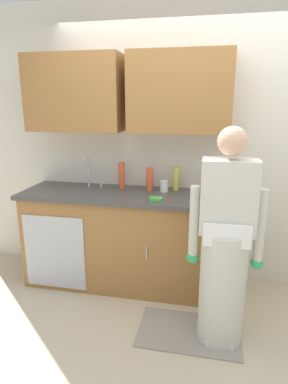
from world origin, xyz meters
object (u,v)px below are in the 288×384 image
sink (87,192)px  person_at_sink (224,256)px  bottle_water_tall (212,184)px  sponge (156,199)px  cup_by_sink (164,186)px  bottle_dish_liquid (122,175)px  bottle_water_short (150,179)px  bottle_cleaner_spray (176,179)px

sink → person_at_sink: bearing=-27.0°
sink → bottle_water_tall: bearing=6.7°
sink → sponge: (0.71, -0.20, 0.03)m
person_at_sink → bottle_water_tall: size_ratio=9.09×
cup_by_sink → bottle_dish_liquid: bearing=174.5°
bottle_dish_liquid → sponge: 0.55m
person_at_sink → cup_by_sink: person_at_sink is taller
person_at_sink → bottle_water_short: size_ratio=7.29×
sink → bottle_cleaner_spray: sink is taller
cup_by_sink → sink: bearing=-171.4°
sink → sponge: size_ratio=4.55×
bottle_dish_liquid → cup_by_sink: size_ratio=2.42×
bottle_cleaner_spray → sponge: bearing=-107.7°
bottle_water_short → sponge: bearing=-70.7°
bottle_water_tall → bottle_water_short: size_ratio=0.80×
sponge → bottle_water_tall: bearing=36.0°
person_at_sink → bottle_dish_liquid: size_ratio=6.16×
sink → cup_by_sink: sink is taller
person_at_sink → bottle_water_tall: bearing=98.3°
person_at_sink → sponge: 0.79m
bottle_water_short → sponge: bottle_water_short is taller
bottle_cleaner_spray → bottle_water_tall: bearing=-9.9°
bottle_cleaner_spray → sponge: bottle_cleaner_spray is taller
person_at_sink → bottle_cleaner_spray: bearing=118.0°
cup_by_sink → bottle_water_short: bearing=169.7°
person_at_sink → cup_by_sink: size_ratio=14.91×
bottle_cleaner_spray → bottle_dish_liquid: bottle_dish_liquid is taller
person_at_sink → bottle_dish_liquid: bearing=140.6°
bottle_cleaner_spray → bottle_water_short: bottle_cleaner_spray is taller
bottle_water_short → sponge: size_ratio=2.02×
bottle_water_tall → bottle_dish_liquid: 0.88m
bottle_water_tall → bottle_water_short: bearing=-179.9°
bottle_cleaner_spray → cup_by_sink: bottle_cleaner_spray is taller
bottle_water_tall → cup_by_sink: (-0.44, -0.03, -0.03)m
bottle_water_short → cup_by_sink: 0.16m
bottle_water_tall → cup_by_sink: size_ratio=1.64×
sink → bottle_cleaner_spray: 0.87m
cup_by_sink → bottle_cleaner_spray: bearing=40.6°
bottle_dish_liquid → bottle_water_tall: bearing=-0.9°
bottle_water_tall → bottle_cleaner_spray: size_ratio=0.79×
bottle_dish_liquid → bottle_water_short: size_ratio=1.18×
bottle_cleaner_spray → bottle_water_short: (-0.25, -0.06, -0.00)m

